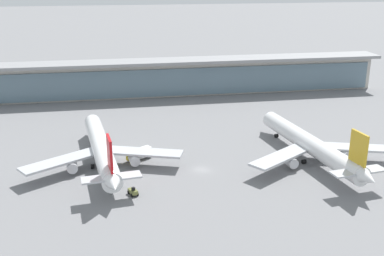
{
  "coord_description": "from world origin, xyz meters",
  "views": [
    {
      "loc": [
        -22.35,
        -112.85,
        50.56
      ],
      "look_at": [
        0.0,
        14.57,
        6.8
      ],
      "focal_mm": 44.27,
      "sensor_mm": 36.0,
      "label": 1
    }
  ],
  "objects_px": {
    "airliner_centre_stand": "(311,145)",
    "airliner_left_stand": "(101,149)",
    "service_truck_near_nose_olive": "(133,192)",
    "service_truck_under_wing_yellow": "(141,153)"
  },
  "relations": [
    {
      "from": "airliner_centre_stand",
      "to": "service_truck_near_nose_olive",
      "type": "height_order",
      "value": "airliner_centre_stand"
    },
    {
      "from": "airliner_left_stand",
      "to": "service_truck_under_wing_yellow",
      "type": "height_order",
      "value": "airliner_left_stand"
    },
    {
      "from": "service_truck_near_nose_olive",
      "to": "service_truck_under_wing_yellow",
      "type": "distance_m",
      "value": 22.16
    },
    {
      "from": "airliner_left_stand",
      "to": "service_truck_near_nose_olive",
      "type": "xyz_separation_m",
      "value": [
        7.17,
        -19.2,
        -3.78
      ]
    },
    {
      "from": "airliner_centre_stand",
      "to": "service_truck_under_wing_yellow",
      "type": "bearing_deg",
      "value": 168.61
    },
    {
      "from": "service_truck_near_nose_olive",
      "to": "airliner_centre_stand",
      "type": "bearing_deg",
      "value": 14.29
    },
    {
      "from": "airliner_centre_stand",
      "to": "service_truck_under_wing_yellow",
      "type": "distance_m",
      "value": 47.06
    },
    {
      "from": "airliner_centre_stand",
      "to": "airliner_left_stand",
      "type": "bearing_deg",
      "value": 173.36
    },
    {
      "from": "airliner_left_stand",
      "to": "airliner_centre_stand",
      "type": "relative_size",
      "value": 1.0
    },
    {
      "from": "airliner_left_stand",
      "to": "service_truck_under_wing_yellow",
      "type": "bearing_deg",
      "value": 14.2
    }
  ]
}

